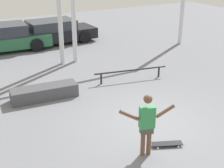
{
  "coord_description": "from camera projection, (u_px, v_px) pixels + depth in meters",
  "views": [
    {
      "loc": [
        -4.92,
        -6.2,
        4.54
      ],
      "look_at": [
        -0.42,
        1.68,
        0.72
      ],
      "focal_mm": 50.0,
      "sensor_mm": 36.0,
      "label": 1
    }
  ],
  "objects": [
    {
      "name": "ground_plane",
      "position": [
        154.0,
        124.0,
        8.97
      ],
      "size": [
        36.0,
        36.0,
        0.0
      ],
      "primitive_type": "plane",
      "color": "slate"
    },
    {
      "name": "skateboarder",
      "position": [
        147.0,
        122.0,
        7.27
      ],
      "size": [
        1.32,
        0.46,
        1.6
      ],
      "rotation": [
        0.0,
        0.0,
        -0.29
      ],
      "color": "brown",
      "rests_on": "ground_plane"
    },
    {
      "name": "skateboard",
      "position": [
        167.0,
        144.0,
        7.93
      ],
      "size": [
        0.8,
        0.51,
        0.08
      ],
      "rotation": [
        0.0,
        0.0,
        -0.42
      ],
      "color": "black",
      "rests_on": "ground_plane"
    },
    {
      "name": "grind_box",
      "position": [
        44.0,
        92.0,
        10.47
      ],
      "size": [
        2.25,
        0.84,
        0.44
      ],
      "primitive_type": "cube",
      "rotation": [
        0.0,
        0.0,
        -0.09
      ],
      "color": "#47474C",
      "rests_on": "ground_plane"
    },
    {
      "name": "grind_rail",
      "position": [
        131.0,
        72.0,
        11.91
      ],
      "size": [
        2.84,
        0.65,
        0.44
      ],
      "rotation": [
        0.0,
        0.0,
        -0.21
      ],
      "color": "black",
      "rests_on": "ground_plane"
    },
    {
      "name": "parked_car_green",
      "position": [
        5.0,
        38.0,
        15.51
      ],
      "size": [
        4.36,
        2.16,
        1.32
      ],
      "rotation": [
        0.0,
        0.0,
        -0.06
      ],
      "color": "#28603D",
      "rests_on": "ground_plane"
    },
    {
      "name": "parked_car_black",
      "position": [
        54.0,
        32.0,
        16.81
      ],
      "size": [
        4.41,
        2.0,
        1.26
      ],
      "rotation": [
        0.0,
        0.0,
        0.02
      ],
      "color": "black",
      "rests_on": "ground_plane"
    }
  ]
}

